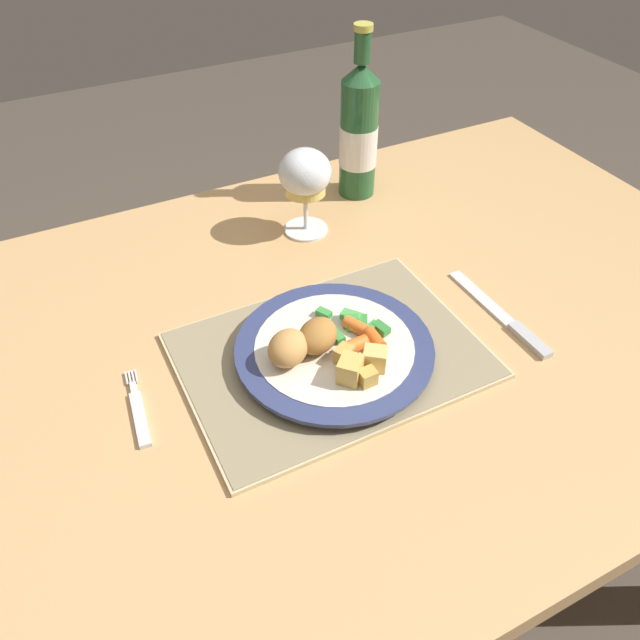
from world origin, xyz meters
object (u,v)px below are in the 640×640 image
object	(u,v)px
dinner_plate	(334,350)
dining_table	(281,390)
fork	(139,413)
bottle	(359,132)
wine_glass	(305,177)
table_knife	(506,319)

from	to	relation	value
dinner_plate	dining_table	bearing A→B (deg)	134.96
dining_table	dinner_plate	distance (m)	0.13
fork	bottle	bearing A→B (deg)	34.48
dining_table	wine_glass	xyz separation A→B (m)	(0.15, 0.23, 0.18)
wine_glass	fork	bearing A→B (deg)	-143.08
dining_table	fork	distance (m)	0.21
table_knife	bottle	xyz separation A→B (m)	(-0.01, 0.40, 0.11)
dining_table	table_knife	distance (m)	0.33
fork	table_knife	world-z (taller)	table_knife
dinner_plate	fork	distance (m)	0.25
wine_glass	bottle	xyz separation A→B (m)	(0.13, 0.07, 0.01)
dinner_plate	wine_glass	xyz separation A→B (m)	(0.10, 0.28, 0.08)
fork	wine_glass	distance (m)	0.44
wine_glass	bottle	world-z (taller)	bottle
fork	bottle	world-z (taller)	bottle
dinner_plate	wine_glass	world-z (taller)	wine_glass
wine_glass	bottle	bearing A→B (deg)	27.50
dinner_plate	table_knife	xyz separation A→B (m)	(0.25, -0.04, -0.01)
fork	table_knife	xyz separation A→B (m)	(0.49, -0.07, 0.00)
dining_table	table_knife	size ratio (longest dim) A/B	7.37
table_knife	wine_glass	xyz separation A→B (m)	(-0.15, 0.33, 0.10)
dining_table	dinner_plate	size ratio (longest dim) A/B	5.87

